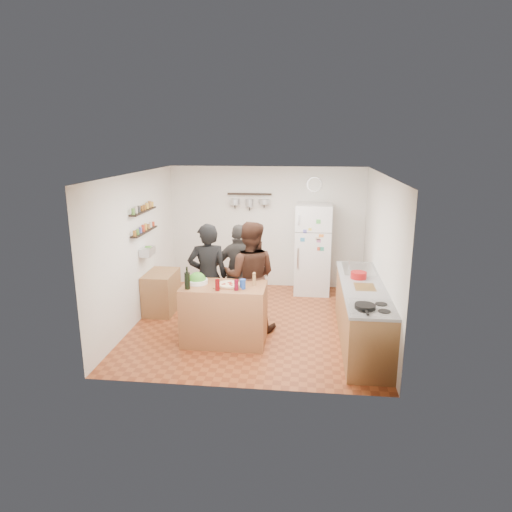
# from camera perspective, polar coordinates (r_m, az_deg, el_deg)

# --- Properties ---
(room_shell) EXTENTS (4.20, 4.20, 4.20)m
(room_shell) POSITION_cam_1_polar(r_m,az_deg,el_deg) (7.82, 0.24, 1.23)
(room_shell) COLOR brown
(room_shell) RESTS_ON ground
(prep_island) EXTENTS (1.25, 0.72, 0.91)m
(prep_island) POSITION_cam_1_polar(r_m,az_deg,el_deg) (7.00, -3.96, -7.23)
(prep_island) COLOR brown
(prep_island) RESTS_ON floor
(pizza_board) EXTENTS (0.42, 0.34, 0.02)m
(pizza_board) POSITION_cam_1_polar(r_m,az_deg,el_deg) (6.81, -3.39, -3.69)
(pizza_board) COLOR brown
(pizza_board) RESTS_ON prep_island
(pizza) EXTENTS (0.34, 0.34, 0.02)m
(pizza) POSITION_cam_1_polar(r_m,az_deg,el_deg) (6.81, -3.40, -3.53)
(pizza) COLOR #D7BA8E
(pizza) RESTS_ON pizza_board
(salad_bowl) EXTENTS (0.32, 0.32, 0.06)m
(salad_bowl) POSITION_cam_1_polar(r_m,az_deg,el_deg) (6.97, -7.36, -3.17)
(salad_bowl) COLOR white
(salad_bowl) RESTS_ON prep_island
(wine_bottle) EXTENTS (0.08, 0.08, 0.25)m
(wine_bottle) POSITION_cam_1_polar(r_m,az_deg,el_deg) (6.71, -8.59, -3.09)
(wine_bottle) COLOR black
(wine_bottle) RESTS_ON prep_island
(wine_glass_near) EXTENTS (0.07, 0.07, 0.17)m
(wine_glass_near) POSITION_cam_1_polar(r_m,az_deg,el_deg) (6.61, -4.84, -3.63)
(wine_glass_near) COLOR #540709
(wine_glass_near) RESTS_ON prep_island
(wine_glass_far) EXTENTS (0.07, 0.07, 0.16)m
(wine_glass_far) POSITION_cam_1_polar(r_m,az_deg,el_deg) (6.60, -2.47, -3.65)
(wine_glass_far) COLOR #530716
(wine_glass_far) RESTS_ON prep_island
(pepper_mill) EXTENTS (0.05, 0.05, 0.16)m
(pepper_mill) POSITION_cam_1_polar(r_m,az_deg,el_deg) (6.80, -0.23, -3.05)
(pepper_mill) COLOR olive
(pepper_mill) RESTS_ON prep_island
(salt_canister) EXTENTS (0.09, 0.09, 0.14)m
(salt_canister) POSITION_cam_1_polar(r_m,az_deg,el_deg) (6.67, -1.68, -3.52)
(salt_canister) COLOR navy
(salt_canister) RESTS_ON prep_island
(person_left) EXTENTS (0.73, 0.57, 1.76)m
(person_left) POSITION_cam_1_polar(r_m,az_deg,el_deg) (7.38, -6.02, -2.63)
(person_left) COLOR black
(person_left) RESTS_ON floor
(person_center) EXTENTS (0.89, 0.70, 1.79)m
(person_center) POSITION_cam_1_polar(r_m,az_deg,el_deg) (7.33, -0.76, -2.56)
(person_center) COLOR black
(person_center) RESTS_ON floor
(person_back) EXTENTS (0.99, 0.46, 1.65)m
(person_back) POSITION_cam_1_polar(r_m,az_deg,el_deg) (7.78, -2.03, -2.06)
(person_back) COLOR #2B2826
(person_back) RESTS_ON floor
(counter_run) EXTENTS (0.63, 2.63, 0.90)m
(counter_run) POSITION_cam_1_polar(r_m,az_deg,el_deg) (7.17, 13.13, -7.11)
(counter_run) COLOR #9E7042
(counter_run) RESTS_ON floor
(stove_top) EXTENTS (0.60, 0.62, 0.02)m
(stove_top) POSITION_cam_1_polar(r_m,az_deg,el_deg) (6.13, 14.35, -6.35)
(stove_top) COLOR white
(stove_top) RESTS_ON counter_run
(skillet) EXTENTS (0.27, 0.27, 0.05)m
(skillet) POSITION_cam_1_polar(r_m,az_deg,el_deg) (6.06, 13.48, -6.16)
(skillet) COLOR black
(skillet) RESTS_ON stove_top
(sink) EXTENTS (0.50, 0.80, 0.03)m
(sink) POSITION_cam_1_polar(r_m,az_deg,el_deg) (7.82, 12.65, -1.65)
(sink) COLOR silver
(sink) RESTS_ON counter_run
(cutting_board) EXTENTS (0.30, 0.40, 0.02)m
(cutting_board) POSITION_cam_1_polar(r_m,az_deg,el_deg) (6.92, 13.44, -3.86)
(cutting_board) COLOR brown
(cutting_board) RESTS_ON counter_run
(red_bowl) EXTENTS (0.25, 0.25, 0.10)m
(red_bowl) POSITION_cam_1_polar(r_m,az_deg,el_deg) (7.30, 12.70, -2.35)
(red_bowl) COLOR #A31215
(red_bowl) RESTS_ON counter_run
(fridge) EXTENTS (0.70, 0.68, 1.80)m
(fridge) POSITION_cam_1_polar(r_m,az_deg,el_deg) (9.18, 7.07, 0.88)
(fridge) COLOR white
(fridge) RESTS_ON floor
(wall_clock) EXTENTS (0.30, 0.03, 0.30)m
(wall_clock) POSITION_cam_1_polar(r_m,az_deg,el_deg) (9.30, 7.30, 8.86)
(wall_clock) COLOR silver
(wall_clock) RESTS_ON back_wall
(spice_shelf_lower) EXTENTS (0.12, 1.00, 0.02)m
(spice_shelf_lower) POSITION_cam_1_polar(r_m,az_deg,el_deg) (8.02, -13.76, 2.99)
(spice_shelf_lower) COLOR black
(spice_shelf_lower) RESTS_ON left_wall
(spice_shelf_upper) EXTENTS (0.12, 1.00, 0.02)m
(spice_shelf_upper) POSITION_cam_1_polar(r_m,az_deg,el_deg) (7.96, -13.91, 5.45)
(spice_shelf_upper) COLOR black
(spice_shelf_upper) RESTS_ON left_wall
(produce_basket) EXTENTS (0.18, 0.35, 0.14)m
(produce_basket) POSITION_cam_1_polar(r_m,az_deg,el_deg) (8.09, -13.42, 0.56)
(produce_basket) COLOR silver
(produce_basket) RESTS_ON left_wall
(side_table) EXTENTS (0.50, 0.80, 0.73)m
(side_table) POSITION_cam_1_polar(r_m,az_deg,el_deg) (8.39, -11.72, -4.43)
(side_table) COLOR #98623F
(side_table) RESTS_ON floor
(pot_rack) EXTENTS (0.90, 0.04, 0.04)m
(pot_rack) POSITION_cam_1_polar(r_m,az_deg,el_deg) (9.32, -0.83, 7.75)
(pot_rack) COLOR black
(pot_rack) RESTS_ON back_wall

